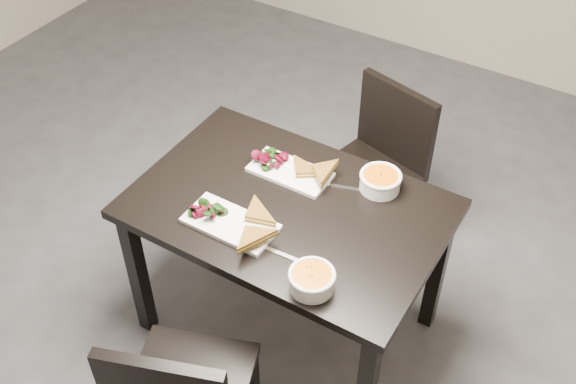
# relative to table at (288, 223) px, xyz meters

# --- Properties ---
(ground) EXTENTS (5.00, 5.00, 0.00)m
(ground) POSITION_rel_table_xyz_m (-0.47, 0.02, -0.65)
(ground) COLOR #47474C
(ground) RESTS_ON ground
(table) EXTENTS (1.20, 0.80, 0.75)m
(table) POSITION_rel_table_xyz_m (0.00, 0.00, 0.00)
(table) COLOR black
(table) RESTS_ON ground
(chair_far) EXTENTS (0.51, 0.51, 0.85)m
(chair_far) POSITION_rel_table_xyz_m (0.07, 0.72, -0.17)
(chair_far) COLOR black
(chair_far) RESTS_ON ground
(plate_near) EXTENTS (0.35, 0.18, 0.02)m
(plate_near) POSITION_rel_table_xyz_m (-0.13, -0.20, 0.11)
(plate_near) COLOR white
(plate_near) RESTS_ON table
(sandwich_near) EXTENTS (0.20, 0.17, 0.06)m
(sandwich_near) POSITION_rel_table_xyz_m (-0.06, -0.19, 0.14)
(sandwich_near) COLOR #97671F
(sandwich_near) RESTS_ON plate_near
(salad_near) EXTENTS (0.11, 0.10, 0.05)m
(salad_near) POSITION_rel_table_xyz_m (-0.23, -0.20, 0.14)
(salad_near) COLOR black
(salad_near) RESTS_ON plate_near
(soup_bowl_near) EXTENTS (0.16, 0.16, 0.07)m
(soup_bowl_near) POSITION_rel_table_xyz_m (0.28, -0.30, 0.14)
(soup_bowl_near) COLOR white
(soup_bowl_near) RESTS_ON table
(cutlery_near) EXTENTS (0.18, 0.02, 0.00)m
(cutlery_near) POSITION_rel_table_xyz_m (0.13, -0.23, 0.10)
(cutlery_near) COLOR silver
(cutlery_near) RESTS_ON table
(plate_far) EXTENTS (0.33, 0.17, 0.02)m
(plate_far) POSITION_rel_table_xyz_m (-0.09, 0.16, 0.11)
(plate_far) COLOR white
(plate_far) RESTS_ON table
(sandwich_far) EXTENTS (0.21, 0.20, 0.05)m
(sandwich_far) POSITION_rel_table_xyz_m (-0.02, 0.15, 0.14)
(sandwich_far) COLOR #97671F
(sandwich_far) RESTS_ON plate_far
(salad_far) EXTENTS (0.10, 0.09, 0.05)m
(salad_far) POSITION_rel_table_xyz_m (-0.19, 0.16, 0.14)
(salad_far) COLOR black
(salad_far) RESTS_ON plate_far
(soup_bowl_far) EXTENTS (0.17, 0.17, 0.07)m
(soup_bowl_far) POSITION_rel_table_xyz_m (0.26, 0.27, 0.14)
(soup_bowl_far) COLOR white
(soup_bowl_far) RESTS_ON table
(cutlery_far) EXTENTS (0.18, 0.07, 0.00)m
(cutlery_far) POSITION_rel_table_xyz_m (0.12, 0.19, 0.10)
(cutlery_far) COLOR silver
(cutlery_far) RESTS_ON table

